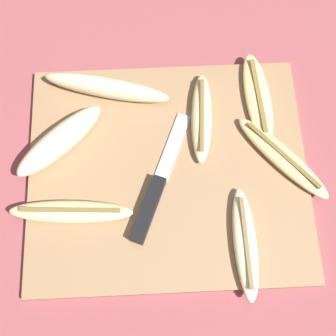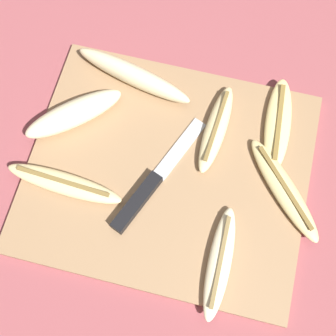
% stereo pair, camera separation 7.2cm
% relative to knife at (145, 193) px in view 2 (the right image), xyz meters
% --- Properties ---
extents(ground_plane, '(4.00, 4.00, 0.00)m').
position_rel_knife_xyz_m(ground_plane, '(0.03, 0.05, -0.02)').
color(ground_plane, '#93474C').
extents(cutting_board, '(0.43, 0.37, 0.01)m').
position_rel_knife_xyz_m(cutting_board, '(0.03, 0.05, -0.01)').
color(cutting_board, '#997551').
rests_on(cutting_board, ground_plane).
extents(knife, '(0.10, 0.21, 0.02)m').
position_rel_knife_xyz_m(knife, '(0.00, 0.00, 0.00)').
color(knife, black).
rests_on(knife, cutting_board).
extents(banana_mellow_near, '(0.19, 0.05, 0.02)m').
position_rel_knife_xyz_m(banana_mellow_near, '(-0.12, -0.02, 0.00)').
color(banana_mellow_near, beige).
rests_on(banana_mellow_near, cutting_board).
extents(banana_ripe_center, '(0.04, 0.16, 0.02)m').
position_rel_knife_xyz_m(banana_ripe_center, '(0.08, 0.13, 0.00)').
color(banana_ripe_center, beige).
rests_on(banana_ripe_center, cutting_board).
extents(banana_spotted_left, '(0.15, 0.16, 0.02)m').
position_rel_knife_xyz_m(banana_spotted_left, '(0.20, 0.06, 0.00)').
color(banana_spotted_left, '#DBC684').
rests_on(banana_spotted_left, cutting_board).
extents(banana_bright_far, '(0.04, 0.17, 0.02)m').
position_rel_knife_xyz_m(banana_bright_far, '(0.13, -0.08, 0.00)').
color(banana_bright_far, beige).
rests_on(banana_bright_far, cutting_board).
extents(banana_cream_curved, '(0.21, 0.08, 0.04)m').
position_rel_knife_xyz_m(banana_cream_curved, '(-0.07, 0.19, 0.01)').
color(banana_cream_curved, beige).
rests_on(banana_cream_curved, cutting_board).
extents(banana_golden_short, '(0.05, 0.17, 0.02)m').
position_rel_knife_xyz_m(banana_golden_short, '(0.18, 0.16, 0.00)').
color(banana_golden_short, '#EDD689').
rests_on(banana_golden_short, cutting_board).
extents(banana_pale_long, '(0.15, 0.14, 0.04)m').
position_rel_knife_xyz_m(banana_pale_long, '(-0.14, 0.10, 0.01)').
color(banana_pale_long, beige).
rests_on(banana_pale_long, cutting_board).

